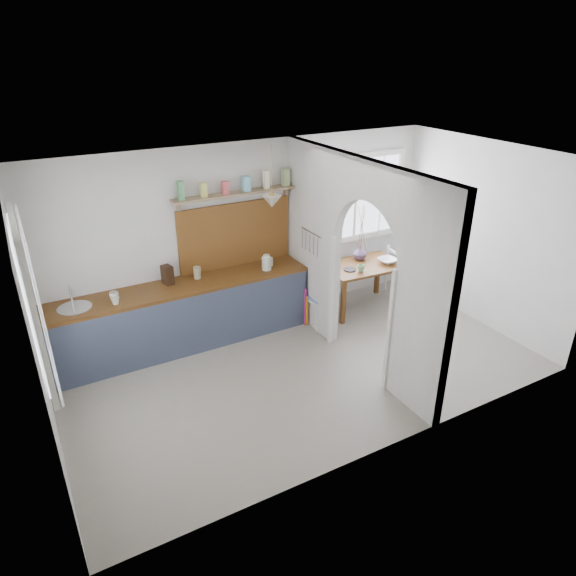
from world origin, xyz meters
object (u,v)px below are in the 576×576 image
dining_table (361,286)px  chair_right (401,271)px  vase (360,253)px  chair_left (319,296)px  kettle (266,262)px

dining_table → chair_right: 0.85m
dining_table → vase: (0.08, 0.20, 0.47)m
dining_table → chair_right: chair_right is taller
chair_right → chair_left: bearing=101.3°
dining_table → chair_left: bearing=-169.5°
chair_left → vase: 1.04m
chair_right → dining_table: bearing=100.8°
chair_left → chair_right: 1.70m
chair_left → kettle: size_ratio=4.08×
chair_left → chair_right: chair_left is taller
vase → chair_right: bearing=-8.6°
dining_table → kettle: kettle is taller
chair_right → kettle: (-2.39, 0.09, 0.60)m
kettle → vase: 1.63m
dining_table → kettle: bearing=177.3°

